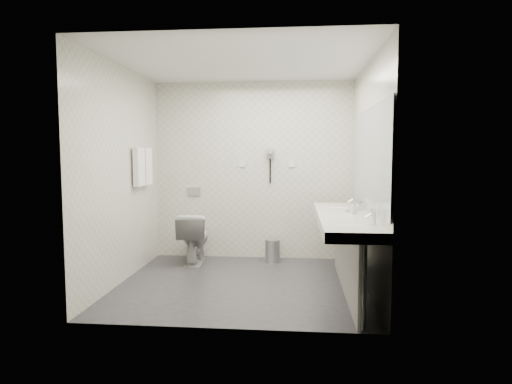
# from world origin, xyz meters

# --- Properties ---
(floor) EXTENTS (2.80, 2.80, 0.00)m
(floor) POSITION_xyz_m (0.00, 0.00, 0.00)
(floor) COLOR #2B2A30
(floor) RESTS_ON ground
(ceiling) EXTENTS (2.80, 2.80, 0.00)m
(ceiling) POSITION_xyz_m (0.00, 0.00, 2.50)
(ceiling) COLOR silver
(ceiling) RESTS_ON wall_back
(wall_back) EXTENTS (2.80, 0.00, 2.80)m
(wall_back) POSITION_xyz_m (0.00, 1.30, 1.25)
(wall_back) COLOR beige
(wall_back) RESTS_ON floor
(wall_front) EXTENTS (2.80, 0.00, 2.80)m
(wall_front) POSITION_xyz_m (0.00, -1.30, 1.25)
(wall_front) COLOR beige
(wall_front) RESTS_ON floor
(wall_left) EXTENTS (0.00, 2.60, 2.60)m
(wall_left) POSITION_xyz_m (-1.40, 0.00, 1.25)
(wall_left) COLOR beige
(wall_left) RESTS_ON floor
(wall_right) EXTENTS (0.00, 2.60, 2.60)m
(wall_right) POSITION_xyz_m (1.40, 0.00, 1.25)
(wall_right) COLOR beige
(wall_right) RESTS_ON floor
(vanity_counter) EXTENTS (0.55, 2.20, 0.10)m
(vanity_counter) POSITION_xyz_m (1.12, -0.20, 0.80)
(vanity_counter) COLOR silver
(vanity_counter) RESTS_ON floor
(vanity_panel) EXTENTS (0.03, 2.15, 0.75)m
(vanity_panel) POSITION_xyz_m (1.15, -0.20, 0.38)
(vanity_panel) COLOR gray
(vanity_panel) RESTS_ON floor
(vanity_post_near) EXTENTS (0.06, 0.06, 0.75)m
(vanity_post_near) POSITION_xyz_m (1.18, -1.24, 0.38)
(vanity_post_near) COLOR silver
(vanity_post_near) RESTS_ON floor
(vanity_post_far) EXTENTS (0.06, 0.06, 0.75)m
(vanity_post_far) POSITION_xyz_m (1.18, 0.84, 0.38)
(vanity_post_far) COLOR silver
(vanity_post_far) RESTS_ON floor
(mirror) EXTENTS (0.02, 2.20, 1.05)m
(mirror) POSITION_xyz_m (1.39, -0.20, 1.45)
(mirror) COLOR #B2BCC6
(mirror) RESTS_ON wall_right
(basin_near) EXTENTS (0.40, 0.31, 0.05)m
(basin_near) POSITION_xyz_m (1.12, -0.85, 0.83)
(basin_near) COLOR silver
(basin_near) RESTS_ON vanity_counter
(basin_far) EXTENTS (0.40, 0.31, 0.05)m
(basin_far) POSITION_xyz_m (1.12, 0.45, 0.83)
(basin_far) COLOR silver
(basin_far) RESTS_ON vanity_counter
(faucet_near) EXTENTS (0.04, 0.04, 0.15)m
(faucet_near) POSITION_xyz_m (1.32, -0.85, 0.92)
(faucet_near) COLOR silver
(faucet_near) RESTS_ON vanity_counter
(faucet_far) EXTENTS (0.04, 0.04, 0.15)m
(faucet_far) POSITION_xyz_m (1.32, 0.45, 0.92)
(faucet_far) COLOR silver
(faucet_far) RESTS_ON vanity_counter
(soap_bottle_a) EXTENTS (0.07, 0.07, 0.11)m
(soap_bottle_a) POSITION_xyz_m (1.23, -0.18, 0.90)
(soap_bottle_a) COLOR silver
(soap_bottle_a) RESTS_ON vanity_counter
(soap_bottle_b) EXTENTS (0.10, 0.10, 0.09)m
(soap_bottle_b) POSITION_xyz_m (1.19, 0.01, 0.89)
(soap_bottle_b) COLOR silver
(soap_bottle_b) RESTS_ON vanity_counter
(soap_bottle_c) EXTENTS (0.05, 0.05, 0.12)m
(soap_bottle_c) POSITION_xyz_m (1.24, -0.15, 0.91)
(soap_bottle_c) COLOR silver
(soap_bottle_c) RESTS_ON vanity_counter
(glass_left) EXTENTS (0.06, 0.06, 0.10)m
(glass_left) POSITION_xyz_m (1.28, 0.08, 0.90)
(glass_left) COLOR silver
(glass_left) RESTS_ON vanity_counter
(glass_right) EXTENTS (0.06, 0.06, 0.10)m
(glass_right) POSITION_xyz_m (1.36, 0.20, 0.90)
(glass_right) COLOR silver
(glass_right) RESTS_ON vanity_counter
(toilet) EXTENTS (0.42, 0.70, 0.69)m
(toilet) POSITION_xyz_m (-0.77, 0.89, 0.35)
(toilet) COLOR silver
(toilet) RESTS_ON floor
(flush_plate) EXTENTS (0.18, 0.02, 0.12)m
(flush_plate) POSITION_xyz_m (-0.85, 1.29, 0.95)
(flush_plate) COLOR #B2B5BA
(flush_plate) RESTS_ON wall_back
(pedal_bin) EXTENTS (0.27, 0.27, 0.30)m
(pedal_bin) POSITION_xyz_m (0.30, 1.05, 0.15)
(pedal_bin) COLOR #B2B5BA
(pedal_bin) RESTS_ON floor
(bin_lid) EXTENTS (0.22, 0.22, 0.02)m
(bin_lid) POSITION_xyz_m (0.30, 1.05, 0.31)
(bin_lid) COLOR #B2B5BA
(bin_lid) RESTS_ON pedal_bin
(towel_rail) EXTENTS (0.02, 0.62, 0.02)m
(towel_rail) POSITION_xyz_m (-1.35, 0.55, 1.55)
(towel_rail) COLOR silver
(towel_rail) RESTS_ON wall_left
(towel_near) EXTENTS (0.07, 0.24, 0.48)m
(towel_near) POSITION_xyz_m (-1.34, 0.41, 1.33)
(towel_near) COLOR white
(towel_near) RESTS_ON towel_rail
(towel_far) EXTENTS (0.07, 0.24, 0.48)m
(towel_far) POSITION_xyz_m (-1.34, 0.69, 1.33)
(towel_far) COLOR white
(towel_far) RESTS_ON towel_rail
(dryer_cradle) EXTENTS (0.10, 0.04, 0.14)m
(dryer_cradle) POSITION_xyz_m (0.25, 1.27, 1.50)
(dryer_cradle) COLOR gray
(dryer_cradle) RESTS_ON wall_back
(dryer_barrel) EXTENTS (0.08, 0.14, 0.08)m
(dryer_barrel) POSITION_xyz_m (0.25, 1.20, 1.53)
(dryer_barrel) COLOR gray
(dryer_barrel) RESTS_ON dryer_cradle
(dryer_cord) EXTENTS (0.02, 0.02, 0.35)m
(dryer_cord) POSITION_xyz_m (0.25, 1.26, 1.25)
(dryer_cord) COLOR black
(dryer_cord) RESTS_ON dryer_cradle
(switch_plate_a) EXTENTS (0.09, 0.02, 0.09)m
(switch_plate_a) POSITION_xyz_m (-0.15, 1.29, 1.35)
(switch_plate_a) COLOR silver
(switch_plate_a) RESTS_ON wall_back
(switch_plate_b) EXTENTS (0.09, 0.02, 0.09)m
(switch_plate_b) POSITION_xyz_m (0.55, 1.29, 1.35)
(switch_plate_b) COLOR silver
(switch_plate_b) RESTS_ON wall_back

